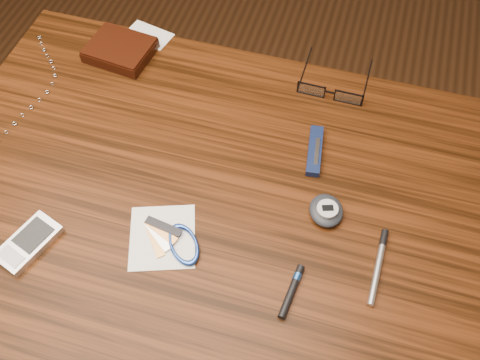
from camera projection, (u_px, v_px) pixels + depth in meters
The scene contains 10 objects.
ground at pixel (227, 342), 1.49m from camera, with size 3.80×3.80×0.00m, color #472814.
desk at pixel (220, 231), 0.95m from camera, with size 1.00×0.70×0.75m.
wallet_and_card at pixel (121, 49), 1.05m from camera, with size 0.15×0.16×0.03m.
eyeglasses at pixel (330, 91), 0.98m from camera, with size 0.12×0.13×0.03m.
pda_phone at pixel (28, 243), 0.82m from camera, with size 0.08×0.11×0.01m.
pedometer at pixel (326, 210), 0.84m from camera, with size 0.07×0.08×0.03m.
notepad_keys at pixel (173, 240), 0.82m from camera, with size 0.15×0.14×0.01m.
pocket_knife at pixel (315, 151), 0.91m from camera, with size 0.04×0.10×0.01m.
silver_pen at pixel (379, 261), 0.80m from camera, with size 0.01×0.13×0.01m.
black_blue_pen at pixel (292, 289), 0.77m from camera, with size 0.02×0.09×0.01m.
Camera 1 is at (0.16, -0.43, 1.49)m, focal length 40.00 mm.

